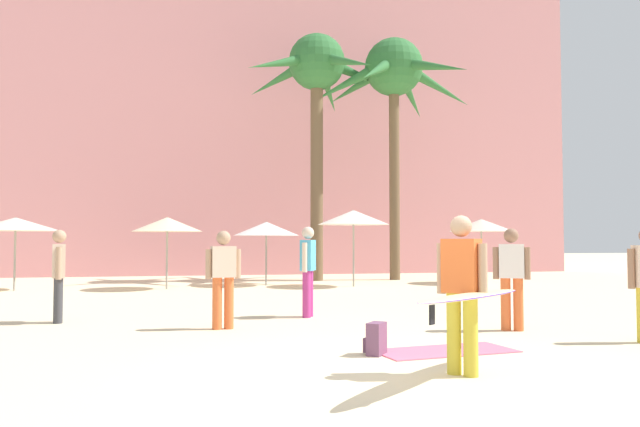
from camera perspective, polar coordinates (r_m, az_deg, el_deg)
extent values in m
plane|color=beige|center=(6.86, 8.69, -14.94)|extent=(120.00, 120.00, 0.00)
cube|color=pink|center=(33.92, -3.55, 7.98)|extent=(25.95, 11.87, 15.31)
cylinder|color=brown|center=(23.37, -0.30, 3.96)|extent=(0.47, 0.47, 8.23)
sphere|color=#2D6B33|center=(24.18, -0.30, 13.70)|extent=(2.13, 2.13, 2.13)
cone|color=#2D6B33|center=(24.80, 3.85, 12.37)|extent=(2.87, 0.93, 1.21)
cone|color=#2D6B33|center=(25.68, 0.74, 11.26)|extent=(1.64, 2.64, 1.69)
cone|color=#2D6B33|center=(25.12, -3.93, 12.09)|extent=(2.30, 2.35, 1.29)
cone|color=#2D6B33|center=(22.87, -3.83, 13.56)|extent=(2.66, 1.86, 1.29)
cone|color=#2D6B33|center=(22.62, 2.51, 13.71)|extent=(1.54, 2.78, 1.31)
cylinder|color=brown|center=(24.08, 6.83, 3.74)|extent=(0.40, 0.40, 8.20)
sphere|color=#2D6B33|center=(24.86, 6.78, 13.17)|extent=(2.24, 2.24, 2.24)
cone|color=#2D6B33|center=(25.66, 10.74, 11.29)|extent=(3.05, 0.95, 1.68)
cone|color=#2D6B33|center=(26.46, 8.23, 10.68)|extent=(2.25, 2.61, 1.81)
cone|color=#2D6B33|center=(26.05, 3.26, 11.47)|extent=(2.02, 2.89, 1.32)
cone|color=#2D6B33|center=(24.15, 2.42, 11.78)|extent=(2.92, 0.52, 1.93)
cone|color=#2D6B33|center=(22.90, 5.25, 12.94)|extent=(2.19, 2.70, 1.68)
cone|color=#2D6B33|center=(23.42, 10.42, 13.09)|extent=(1.81, 2.98, 1.33)
cylinder|color=gray|center=(19.71, -13.83, -3.54)|extent=(0.06, 0.06, 2.21)
cone|color=beige|center=(19.71, -13.81, -0.97)|extent=(2.15, 2.15, 0.44)
cylinder|color=gray|center=(22.40, 14.57, -3.36)|extent=(0.06, 0.06, 2.24)
cone|color=beige|center=(22.41, 14.55, -1.04)|extent=(2.20, 2.20, 0.43)
cylinder|color=gray|center=(20.27, 3.09, -3.19)|extent=(0.06, 0.06, 2.48)
cone|color=white|center=(20.28, 3.08, -0.35)|extent=(2.32, 2.32, 0.47)
cylinder|color=gray|center=(20.66, -26.15, -3.34)|extent=(0.06, 0.06, 2.18)
cone|color=beige|center=(20.66, -26.10, -0.88)|extent=(2.56, 2.56, 0.40)
cylinder|color=gray|center=(20.82, -4.94, -3.68)|extent=(0.06, 0.06, 2.11)
cone|color=white|center=(20.82, -4.93, -1.40)|extent=(2.19, 2.19, 0.46)
cube|color=#EF6684|center=(8.69, 11.36, -12.23)|extent=(1.97, 1.10, 0.01)
cube|color=#6D4462|center=(8.26, 5.20, -11.35)|extent=(0.33, 0.35, 0.42)
cube|color=#57374E|center=(8.31, 4.41, -11.88)|extent=(0.18, 0.20, 0.18)
cylinder|color=gold|center=(7.21, 12.16, -10.66)|extent=(0.22, 0.22, 0.90)
cylinder|color=gold|center=(7.12, 13.62, -10.74)|extent=(0.22, 0.22, 0.90)
cube|color=orange|center=(7.10, 12.83, -4.68)|extent=(0.42, 0.45, 0.60)
sphere|color=tan|center=(7.09, 12.79, -1.14)|extent=(0.34, 0.34, 0.24)
cylinder|color=tan|center=(7.21, 11.04, -4.94)|extent=(0.14, 0.14, 0.57)
cylinder|color=tan|center=(6.99, 14.68, -4.99)|extent=(0.14, 0.14, 0.57)
ellipsoid|color=beige|center=(6.84, 13.93, -7.30)|extent=(2.20, 2.13, 0.11)
ellipsoid|color=#5124B0|center=(6.84, 13.93, -7.30)|extent=(2.22, 2.16, 0.09)
cube|color=black|center=(5.84, 10.22, -9.11)|extent=(0.09, 0.08, 0.18)
cylinder|color=#B7337F|center=(12.10, -1.24, -7.40)|extent=(0.21, 0.21, 0.90)
cylinder|color=#B7337F|center=(12.29, -1.00, -7.32)|extent=(0.21, 0.21, 0.90)
cube|color=#4CB2DB|center=(12.16, -1.11, -3.84)|extent=(0.37, 0.46, 0.60)
sphere|color=beige|center=(12.16, -1.11, -1.78)|extent=(0.32, 0.32, 0.24)
cylinder|color=beige|center=(11.92, -1.42, -4.04)|extent=(0.13, 0.13, 0.57)
cylinder|color=beige|center=(12.40, -0.82, -3.98)|extent=(0.13, 0.13, 0.57)
cylinder|color=orange|center=(10.86, 17.71, -7.93)|extent=(0.22, 0.22, 0.87)
cylinder|color=orange|center=(10.86, 16.64, -7.95)|extent=(0.22, 0.22, 0.87)
cube|color=white|center=(10.81, 17.12, -4.18)|extent=(0.46, 0.39, 0.56)
sphere|color=#936B51|center=(10.81, 17.10, -1.95)|extent=(0.33, 0.33, 0.24)
cylinder|color=#936B51|center=(10.82, 18.45, -4.35)|extent=(0.14, 0.14, 0.53)
cylinder|color=#936B51|center=(10.81, 15.80, -4.38)|extent=(0.14, 0.14, 0.53)
cylinder|color=orange|center=(10.66, -9.40, -8.12)|extent=(0.18, 0.18, 0.87)
cylinder|color=orange|center=(10.70, -8.34, -8.11)|extent=(0.18, 0.18, 0.87)
cube|color=beige|center=(10.63, -8.84, -4.38)|extent=(0.43, 0.27, 0.52)
sphere|color=tan|center=(10.62, -8.83, -2.22)|extent=(0.27, 0.27, 0.24)
cylinder|color=tan|center=(10.58, -10.17, -4.58)|extent=(0.11, 0.11, 0.50)
cylinder|color=tan|center=(10.68, -7.53, -4.58)|extent=(0.11, 0.11, 0.50)
cylinder|color=#3D3D42|center=(12.41, -22.84, -7.29)|extent=(0.19, 0.19, 0.81)
cylinder|color=#3D3D42|center=(12.21, -22.85, -7.37)|extent=(0.19, 0.19, 0.81)
cube|color=beige|center=(12.27, -22.79, -4.02)|extent=(0.29, 0.43, 0.61)
sphere|color=tan|center=(12.27, -22.76, -1.94)|extent=(0.28, 0.28, 0.24)
cylinder|color=tan|center=(12.52, -22.78, -4.15)|extent=(0.12, 0.12, 0.58)
cylinder|color=tan|center=(12.02, -22.80, -4.22)|extent=(0.12, 0.12, 0.58)
cylinder|color=#936B51|center=(10.19, 26.60, -4.54)|extent=(0.12, 0.12, 0.58)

